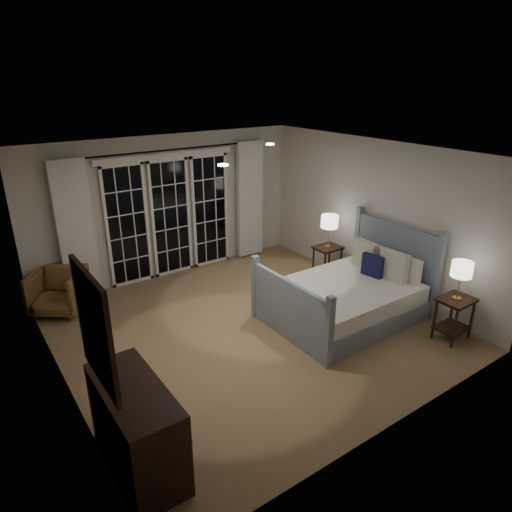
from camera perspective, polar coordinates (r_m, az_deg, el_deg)
floor at (r=6.71m, az=-0.92°, el=-8.97°), size 5.00×5.00×0.00m
ceiling at (r=5.84m, az=-1.07°, el=12.60°), size 5.00×5.00×0.00m
wall_left at (r=5.31m, az=-24.02°, el=-4.52°), size 0.02×5.00×2.50m
wall_right at (r=7.77m, az=14.52°, el=4.77°), size 0.02×5.00×2.50m
wall_back at (r=8.26m, az=-10.81°, el=6.08°), size 5.00×0.02×2.50m
wall_front at (r=4.51m, az=17.29°, el=-8.23°), size 5.00×0.02×2.50m
french_doors at (r=8.27m, az=-10.61°, el=4.95°), size 2.50×0.04×2.20m
curtain_rod at (r=7.96m, az=-11.01°, el=12.86°), size 3.50×0.03×0.03m
curtain_left at (r=7.68m, az=-21.59°, el=2.94°), size 0.55×0.10×2.25m
curtain_right at (r=8.96m, az=-0.77°, el=7.03°), size 0.55×0.10×2.25m
downlight_a at (r=6.79m, az=1.78°, el=13.80°), size 0.12×0.12×0.01m
downlight_b at (r=5.20m, az=-4.15°, el=11.28°), size 0.12×0.12×0.01m
bed at (r=7.01m, az=11.34°, el=-5.01°), size 2.20×1.58×1.28m
nightstand_left at (r=6.83m, az=23.52°, el=-6.50°), size 0.48×0.38×0.62m
nightstand_right at (r=8.20m, az=8.91°, el=-0.21°), size 0.46×0.37×0.61m
lamp_left at (r=6.57m, az=24.35°, el=-1.58°), size 0.28×0.28×0.53m
lamp_right at (r=7.98m, az=9.18°, el=4.24°), size 0.30×0.30×0.58m
armchair at (r=7.63m, az=-23.46°, el=-4.05°), size 1.03×1.03×0.68m
dresser at (r=4.58m, az=-14.67°, el=-19.99°), size 0.52×1.22×0.87m
mirror at (r=3.89m, az=-19.50°, el=-8.58°), size 0.05×0.85×1.00m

